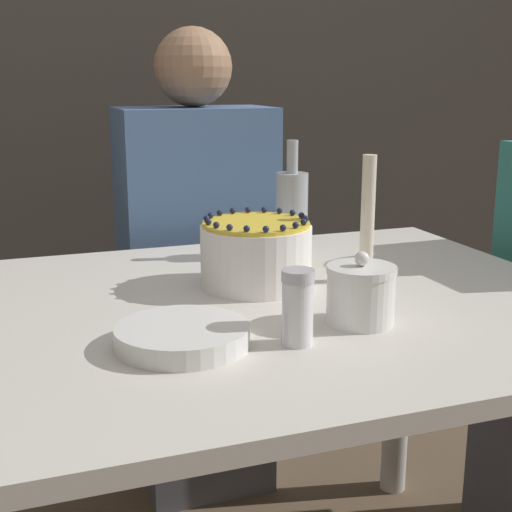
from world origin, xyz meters
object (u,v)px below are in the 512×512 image
Objects in this scene: sugar_bowl at (361,294)px; sugar_shaker at (298,307)px; cake at (256,254)px; bottle at (292,212)px; person_man_blue_shirt at (198,294)px; candle at (367,231)px.

sugar_bowl is 0.14m from sugar_shaker.
bottle is at bearing 52.05° from cake.
sugar_shaker is 0.93m from person_man_blue_shirt.
cake is 1.83× the size of sugar_shaker.
cake is at bearing 81.50° from sugar_shaker.
sugar_bowl is at bearing 93.38° from person_man_blue_shirt.
cake is 0.26m from bottle.
sugar_shaker is 0.55m from bottle.
candle is at bearing 59.70° from sugar_bowl.
cake is 0.86× the size of candle.
cake is at bearing 86.30° from person_man_blue_shirt.
sugar_bowl is 0.10× the size of person_man_blue_shirt.
bottle reaches higher than cake.
person_man_blue_shirt reaches higher than sugar_shaker.
sugar_bowl is 0.47× the size of bottle.
person_man_blue_shirt reaches higher than bottle.
candle is at bearing -10.21° from cake.
person_man_blue_shirt reaches higher than cake.
sugar_bowl is 0.87m from person_man_blue_shirt.
sugar_shaker is at bearing -133.82° from candle.
bottle is 0.49m from person_man_blue_shirt.
person_man_blue_shirt is at bearing 86.30° from cake.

